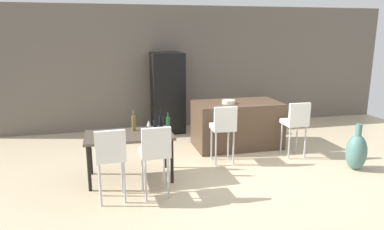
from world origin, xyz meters
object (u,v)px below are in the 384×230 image
bar_chair_middle (296,121)px  fruit_bowl (229,102)px  dining_table (129,139)px  wine_bottle_left (134,123)px  floor_vase (356,152)px  potted_plant (267,110)px  wine_glass_right (149,123)px  bar_chair_left (224,125)px  wine_bottle_inner (161,121)px  refrigerator (168,93)px  wine_bottle_middle (168,124)px  dining_chair_near (110,154)px  dining_chair_far (155,150)px  kitchen_island (237,124)px  wine_bottle_far (155,125)px

bar_chair_middle → fruit_bowl: bar_chair_middle is taller
dining_table → wine_bottle_left: size_ratio=4.08×
bar_chair_middle → floor_vase: 1.14m
dining_table → wine_bottle_left: (0.09, 0.19, 0.20)m
potted_plant → wine_glass_right: bearing=-142.6°
bar_chair_left → wine_bottle_inner: (-1.11, -0.04, 0.16)m
refrigerator → wine_bottle_middle: bearing=-99.8°
wine_bottle_inner → wine_bottle_middle: 0.30m
dining_table → refrigerator: 2.84m
bar_chair_left → dining_table: 1.69m
wine_bottle_middle → potted_plant: size_ratio=0.51×
dining_chair_near → dining_chair_far: (0.61, -0.00, 0.00)m
wine_glass_right → dining_chair_near: bearing=-126.1°
wine_bottle_inner → wine_bottle_middle: wine_bottle_middle is taller
dining_chair_far → wine_bottle_inner: (0.24, 1.01, 0.16)m
dining_chair_near → refrigerator: 3.64m
wine_bottle_inner → refrigerator: refrigerator is taller
dining_table → potted_plant: dining_table is taller
kitchen_island → potted_plant: (1.35, 1.45, -0.09)m
wine_bottle_left → potted_plant: bearing=34.7°
wine_bottle_far → wine_glass_right: (-0.10, 0.08, 0.02)m
refrigerator → floor_vase: bearing=-49.5°
kitchen_island → wine_glass_right: (-1.91, -1.04, 0.40)m
dining_table → dining_chair_near: size_ratio=1.29×
fruit_bowl → refrigerator: bearing=121.4°
refrigerator → potted_plant: (2.51, -0.01, -0.55)m
kitchen_island → wine_bottle_inner: bearing=-152.2°
wine_bottle_far → potted_plant: wine_bottle_far is taller
dining_table → wine_glass_right: 0.40m
bar_chair_left → floor_vase: 2.29m
wine_bottle_inner → wine_bottle_left: bearing=-171.1°
bar_chair_middle → dining_table: (-3.07, -0.30, -0.03)m
fruit_bowl → bar_chair_middle: bearing=-36.0°
dining_table → wine_glass_right: size_ratio=7.78×
dining_table → fruit_bowl: (2.01, 1.07, 0.29)m
dining_chair_far → wine_glass_right: 0.87m
potted_plant → refrigerator: bearing=179.8°
dining_table → dining_chair_near: (-0.30, -0.75, 0.03)m
fruit_bowl → potted_plant: size_ratio=0.42×
dining_chair_far → wine_bottle_left: (-0.21, 0.94, 0.17)m
refrigerator → wine_bottle_far: bearing=-104.1°
dining_table → floor_vase: size_ratio=1.69×
kitchen_island → floor_vase: kitchen_island is taller
bar_chair_left → refrigerator: size_ratio=0.57×
dining_chair_near → wine_glass_right: bearing=53.9°
dining_chair_near → wine_bottle_far: size_ratio=3.81×
wine_bottle_left → floor_vase: 3.77m
bar_chair_middle → wine_glass_right: (-2.74, -0.19, 0.17)m
wine_bottle_left → dining_chair_far: bearing=-77.1°
dining_chair_near → wine_bottle_middle: bearing=38.0°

